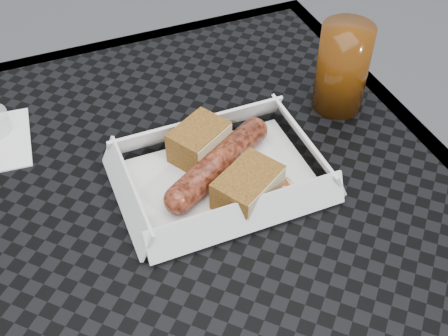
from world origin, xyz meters
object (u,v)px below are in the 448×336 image
patio_table (155,263)px  drink_glass (342,68)px  food_tray (221,179)px  bratwurst (219,163)px

patio_table → drink_glass: 0.36m
food_tray → bratwurst: size_ratio=1.33×
food_tray → drink_glass: 0.23m
bratwurst → patio_table: bearing=-157.4°
drink_glass → patio_table: bearing=-160.6°
patio_table → food_tray: size_ratio=3.64×
bratwurst → food_tray: bearing=-92.8°
drink_glass → bratwurst: bearing=-162.2°
bratwurst → drink_glass: (0.21, 0.07, 0.04)m
drink_glass → food_tray: bearing=-160.2°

